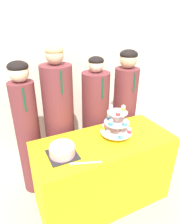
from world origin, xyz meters
TOP-DOWN VIEW (x-y plane):
  - ground_plane at (0.00, 0.00)m, footprint 16.00×16.00m
  - wall_back at (0.00, 1.44)m, footprint 9.00×0.06m
  - table at (0.00, 0.29)m, footprint 1.32×0.57m
  - round_cake at (-0.42, 0.25)m, footprint 0.24×0.24m
  - cake_knife at (-0.33, 0.09)m, footprint 0.25×0.10m
  - cupcake_stand at (0.14, 0.31)m, footprint 0.30×0.30m
  - student_0 at (-0.61, 0.80)m, footprint 0.24×0.25m
  - student_1 at (-0.27, 0.80)m, footprint 0.32×0.32m
  - student_2 at (0.17, 0.80)m, footprint 0.31×0.31m
  - student_3 at (0.57, 0.80)m, footprint 0.28×0.29m

SIDE VIEW (x-z plane):
  - ground_plane at x=0.00m, z-range 0.00..0.00m
  - table at x=0.00m, z-range 0.00..0.75m
  - student_2 at x=0.17m, z-range -0.05..1.38m
  - student_3 at x=0.57m, z-range -0.02..1.44m
  - student_0 at x=-0.61m, z-range -0.01..1.43m
  - student_1 at x=-0.27m, z-range -0.05..1.51m
  - cake_knife at x=-0.33m, z-range 0.75..0.76m
  - round_cake at x=-0.42m, z-range 0.75..0.88m
  - cupcake_stand at x=0.14m, z-range 0.73..1.05m
  - wall_back at x=0.00m, z-range 0.00..2.70m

